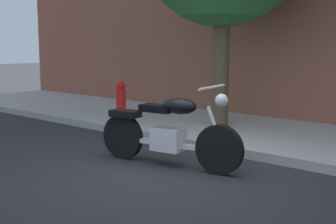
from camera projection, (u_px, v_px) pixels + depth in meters
ground_plane at (175, 174)px, 6.00m from camera, size 60.00×60.00×0.00m
sidewalk at (275, 136)px, 8.04m from camera, size 18.82×2.94×0.14m
motorcycle at (168, 132)px, 6.33m from camera, size 2.23×0.72×1.16m
fire_hydrant at (121, 103)px, 9.57m from camera, size 0.20×0.20×0.91m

